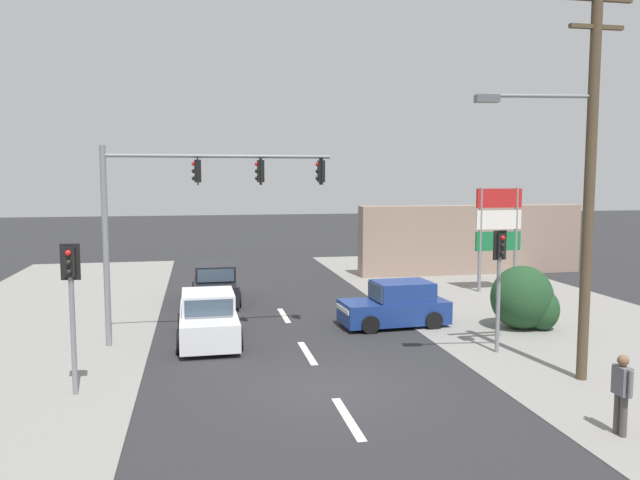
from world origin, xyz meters
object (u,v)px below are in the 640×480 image
at_px(utility_pole_foreground_right, 585,171).
at_px(traffic_signal_mast, 187,201).
at_px(pedestal_signal_left_kerb, 71,293).
at_px(sedan_crossing_left, 215,285).
at_px(sedan_receding_far, 208,319).
at_px(pedestal_signal_right_kerb, 499,270).
at_px(hatchback_kerbside_parked, 396,306).
at_px(pedestrian_at_kerb, 622,390).
at_px(shopping_plaza_sign, 498,225).

xyz_separation_m(utility_pole_foreground_right, traffic_signal_mast, (-9.56, 5.56, -0.87)).
bearing_deg(pedestal_signal_left_kerb, sedan_crossing_left, 71.33).
bearing_deg(sedan_receding_far, sedan_crossing_left, 86.40).
relative_size(sedan_crossing_left, sedan_receding_far, 1.00).
distance_m(pedestal_signal_right_kerb, hatchback_kerbside_parked, 4.49).
xyz_separation_m(pedestal_signal_left_kerb, pedestrian_at_kerb, (10.95, -4.49, -1.49)).
xyz_separation_m(utility_pole_foreground_right, pedestal_signal_left_kerb, (-12.13, 1.25, -2.81)).
xyz_separation_m(pedestal_signal_left_kerb, sedan_receding_far, (3.14, 4.30, -1.71)).
relative_size(pedestal_signal_left_kerb, shopping_plaza_sign, 0.77).
distance_m(pedestal_signal_left_kerb, shopping_plaza_sign, 19.02).
xyz_separation_m(traffic_signal_mast, pedestal_signal_right_kerb, (8.74, -2.94, -1.94)).
height_order(utility_pole_foreground_right, pedestrian_at_kerb, utility_pole_foreground_right).
height_order(traffic_signal_mast, pedestal_signal_right_kerb, traffic_signal_mast).
xyz_separation_m(shopping_plaza_sign, hatchback_kerbside_parked, (-6.43, -5.35, -2.28)).
relative_size(pedestal_signal_left_kerb, sedan_crossing_left, 0.84).
bearing_deg(hatchback_kerbside_parked, sedan_crossing_left, 138.09).
height_order(traffic_signal_mast, pedestal_signal_left_kerb, traffic_signal_mast).
relative_size(traffic_signal_mast, hatchback_kerbside_parked, 1.85).
bearing_deg(traffic_signal_mast, shopping_plaza_sign, 24.72).
height_order(sedan_crossing_left, pedestrian_at_kerb, pedestrian_at_kerb).
bearing_deg(sedan_receding_far, hatchback_kerbside_parked, 7.01).
bearing_deg(utility_pole_foreground_right, sedan_receding_far, 148.28).
relative_size(utility_pole_foreground_right, pedestrian_at_kerb, 5.96).
bearing_deg(hatchback_kerbside_parked, pedestal_signal_left_kerb, -151.76).
relative_size(traffic_signal_mast, pedestrian_at_kerb, 4.23).
height_order(utility_pole_foreground_right, pedestal_signal_right_kerb, utility_pole_foreground_right).
relative_size(utility_pole_foreground_right, pedestal_signal_right_kerb, 2.73).
xyz_separation_m(pedestal_signal_left_kerb, shopping_plaza_sign, (15.89, 10.44, 0.57)).
bearing_deg(sedan_crossing_left, pedestal_signal_left_kerb, -108.67).
bearing_deg(utility_pole_foreground_right, sedan_crossing_left, 126.41).
bearing_deg(traffic_signal_mast, sedan_crossing_left, 81.14).
relative_size(utility_pole_foreground_right, sedan_receding_far, 2.28).
bearing_deg(hatchback_kerbside_parked, pedestrian_at_kerb, -81.14).
distance_m(traffic_signal_mast, hatchback_kerbside_parked, 7.84).
bearing_deg(sedan_receding_far, pedestrian_at_kerb, -48.35).
bearing_deg(pedestal_signal_left_kerb, pedestrian_at_kerb, -22.27).
xyz_separation_m(hatchback_kerbside_parked, pedestrian_at_kerb, (1.49, -9.57, 0.22)).
distance_m(traffic_signal_mast, shopping_plaza_sign, 14.73).
bearing_deg(pedestrian_at_kerb, hatchback_kerbside_parked, 98.86).
bearing_deg(pedestal_signal_right_kerb, shopping_plaza_sign, 63.22).
bearing_deg(utility_pole_foreground_right, pedestal_signal_right_kerb, 107.34).
bearing_deg(shopping_plaza_sign, hatchback_kerbside_parked, -140.21).
distance_m(sedan_crossing_left, sedan_receding_far, 6.12).
xyz_separation_m(pedestal_signal_right_kerb, sedan_crossing_left, (-7.79, 9.05, -1.71)).
relative_size(shopping_plaza_sign, sedan_crossing_left, 1.08).
bearing_deg(shopping_plaza_sign, sedan_crossing_left, -179.91).
height_order(utility_pole_foreground_right, shopping_plaza_sign, utility_pole_foreground_right).
relative_size(traffic_signal_mast, pedestal_signal_left_kerb, 1.94).
relative_size(hatchback_kerbside_parked, sedan_receding_far, 0.87).
distance_m(pedestal_signal_left_kerb, pedestrian_at_kerb, 11.93).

